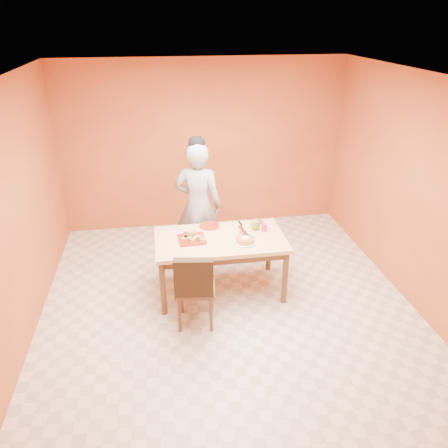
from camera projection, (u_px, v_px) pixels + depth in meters
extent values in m
plane|color=beige|center=(229.00, 309.00, 5.33)|extent=(5.00, 5.00, 0.00)
plane|color=white|center=(230.00, 79.00, 4.16)|extent=(5.00, 5.00, 0.00)
plane|color=#C45F2D|center=(203.00, 146.00, 6.97)|extent=(4.50, 0.00, 4.50)
plane|color=#C45F2D|center=(11.00, 222.00, 4.43)|extent=(0.00, 5.00, 5.00)
plane|color=#C45F2D|center=(420.00, 196.00, 5.06)|extent=(0.00, 5.00, 5.00)
cube|color=#E6B378|center=(220.00, 240.00, 5.40)|extent=(1.60, 0.90, 0.05)
cube|color=brown|center=(220.00, 245.00, 5.43)|extent=(1.48, 0.78, 0.10)
cylinder|color=brown|center=(163.00, 289.00, 5.11)|extent=(0.07, 0.07, 0.71)
cylinder|color=brown|center=(161.00, 256.00, 5.81)|extent=(0.07, 0.07, 0.71)
cylinder|color=brown|center=(285.00, 278.00, 5.32)|extent=(0.07, 0.07, 0.71)
cylinder|color=brown|center=(269.00, 247.00, 6.02)|extent=(0.07, 0.07, 0.71)
imported|color=gray|center=(198.00, 205.00, 5.98)|extent=(0.75, 0.61, 1.78)
cube|color=maroon|center=(192.00, 239.00, 5.34)|extent=(0.35, 0.35, 0.02)
cylinder|color=maroon|center=(209.00, 226.00, 5.68)|extent=(0.32, 0.32, 0.02)
cylinder|color=silver|center=(245.00, 242.00, 5.28)|extent=(0.35, 0.35, 0.01)
cylinder|color=orange|center=(245.00, 240.00, 5.27)|extent=(0.24, 0.24, 0.05)
cube|color=silver|center=(243.00, 231.00, 5.42)|extent=(0.10, 0.28, 0.01)
ellipsoid|color=olive|center=(256.00, 224.00, 5.56)|extent=(0.13, 0.11, 0.15)
cylinder|color=#C81E6E|center=(264.00, 227.00, 5.54)|extent=(0.09, 0.09, 0.10)
cylinder|color=#3C2210|center=(260.00, 222.00, 5.77)|extent=(0.10, 0.10, 0.03)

